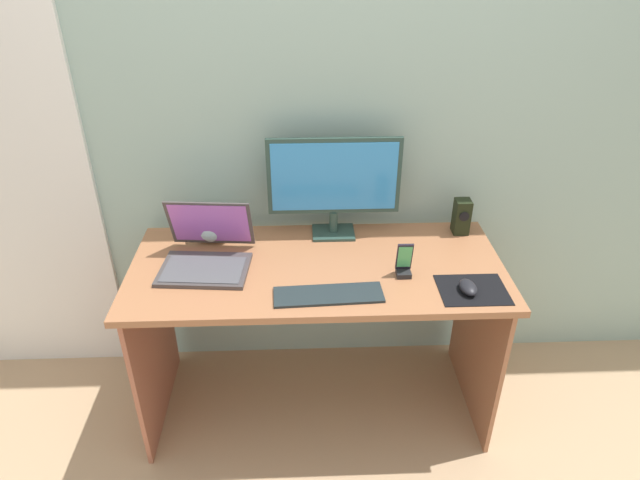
{
  "coord_description": "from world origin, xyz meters",
  "views": [
    {
      "loc": [
        -0.06,
        -1.83,
        1.95
      ],
      "look_at": [
        0.01,
        -0.02,
        0.88
      ],
      "focal_mm": 31.22,
      "sensor_mm": 36.0,
      "label": 1
    }
  ],
  "objects_px": {
    "fishbowl": "(212,223)",
    "keyboard_external": "(328,295)",
    "laptop": "(206,254)",
    "speaker_right": "(462,216)",
    "mouse": "(468,287)",
    "monitor": "(334,182)",
    "phone_in_dock": "(404,264)"
  },
  "relations": [
    {
      "from": "monitor",
      "to": "speaker_right",
      "type": "xyz_separation_m",
      "value": [
        0.55,
        -0.01,
        -0.17
      ]
    },
    {
      "from": "keyboard_external",
      "to": "mouse",
      "type": "xyz_separation_m",
      "value": [
        0.51,
        0.0,
        0.02
      ]
    },
    {
      "from": "phone_in_dock",
      "to": "fishbowl",
      "type": "bearing_deg",
      "value": 158.33
    },
    {
      "from": "speaker_right",
      "to": "fishbowl",
      "type": "relative_size",
      "value": 0.93
    },
    {
      "from": "mouse",
      "to": "phone_in_dock",
      "type": "bearing_deg",
      "value": 146.55
    },
    {
      "from": "mouse",
      "to": "phone_in_dock",
      "type": "xyz_separation_m",
      "value": [
        -0.22,
        0.12,
        0.03
      ]
    },
    {
      "from": "fishbowl",
      "to": "monitor",
      "type": "bearing_deg",
      "value": 2.67
    },
    {
      "from": "monitor",
      "to": "phone_in_dock",
      "type": "relative_size",
      "value": 3.95
    },
    {
      "from": "fishbowl",
      "to": "keyboard_external",
      "type": "distance_m",
      "value": 0.64
    },
    {
      "from": "speaker_right",
      "to": "mouse",
      "type": "distance_m",
      "value": 0.45
    },
    {
      "from": "monitor",
      "to": "laptop",
      "type": "height_order",
      "value": "monitor"
    },
    {
      "from": "speaker_right",
      "to": "fishbowl",
      "type": "bearing_deg",
      "value": -179.11
    },
    {
      "from": "speaker_right",
      "to": "keyboard_external",
      "type": "distance_m",
      "value": 0.74
    },
    {
      "from": "keyboard_external",
      "to": "laptop",
      "type": "bearing_deg",
      "value": 150.92
    },
    {
      "from": "laptop",
      "to": "speaker_right",
      "type": "bearing_deg",
      "value": 11.38
    },
    {
      "from": "monitor",
      "to": "fishbowl",
      "type": "relative_size",
      "value": 3.29
    },
    {
      "from": "speaker_right",
      "to": "fishbowl",
      "type": "distance_m",
      "value": 1.06
    },
    {
      "from": "keyboard_external",
      "to": "phone_in_dock",
      "type": "height_order",
      "value": "phone_in_dock"
    },
    {
      "from": "laptop",
      "to": "phone_in_dock",
      "type": "relative_size",
      "value": 2.62
    },
    {
      "from": "laptop",
      "to": "mouse",
      "type": "height_order",
      "value": "laptop"
    },
    {
      "from": "speaker_right",
      "to": "fishbowl",
      "type": "xyz_separation_m",
      "value": [
        -1.06,
        -0.02,
        0.0
      ]
    },
    {
      "from": "speaker_right",
      "to": "keyboard_external",
      "type": "relative_size",
      "value": 0.39
    },
    {
      "from": "monitor",
      "to": "keyboard_external",
      "type": "relative_size",
      "value": 1.38
    },
    {
      "from": "keyboard_external",
      "to": "mouse",
      "type": "bearing_deg",
      "value": -2.39
    },
    {
      "from": "monitor",
      "to": "speaker_right",
      "type": "distance_m",
      "value": 0.57
    },
    {
      "from": "speaker_right",
      "to": "phone_in_dock",
      "type": "xyz_separation_m",
      "value": [
        -0.3,
        -0.32,
        -0.03
      ]
    },
    {
      "from": "fishbowl",
      "to": "keyboard_external",
      "type": "relative_size",
      "value": 0.42
    },
    {
      "from": "fishbowl",
      "to": "phone_in_dock",
      "type": "bearing_deg",
      "value": -21.67
    },
    {
      "from": "fishbowl",
      "to": "phone_in_dock",
      "type": "xyz_separation_m",
      "value": [
        0.76,
        -0.3,
        -0.03
      ]
    },
    {
      "from": "monitor",
      "to": "keyboard_external",
      "type": "distance_m",
      "value": 0.51
    },
    {
      "from": "monitor",
      "to": "speaker_right",
      "type": "height_order",
      "value": "monitor"
    },
    {
      "from": "keyboard_external",
      "to": "phone_in_dock",
      "type": "relative_size",
      "value": 2.85
    }
  ]
}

